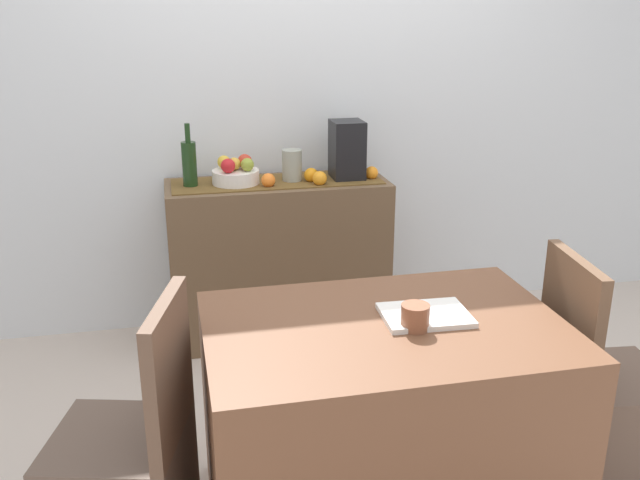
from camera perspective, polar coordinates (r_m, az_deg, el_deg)
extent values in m
cube|color=beige|center=(3.09, 3.13, -14.86)|extent=(6.40, 6.40, 0.02)
cube|color=silver|center=(3.73, -1.43, 13.47)|extent=(6.40, 0.06, 2.70)
cube|color=brown|center=(3.66, -3.41, -1.64)|extent=(1.13, 0.42, 0.84)
cube|color=brown|center=(3.53, -3.54, 4.83)|extent=(1.06, 0.32, 0.01)
cylinder|color=silver|center=(3.50, -6.96, 5.21)|extent=(0.24, 0.24, 0.07)
sphere|color=gold|center=(3.52, -7.92, 6.39)|extent=(0.07, 0.07, 0.07)
sphere|color=red|center=(3.43, -7.60, 6.09)|extent=(0.07, 0.07, 0.07)
sphere|color=olive|center=(3.45, -6.01, 6.20)|extent=(0.07, 0.07, 0.07)
sphere|color=gold|center=(3.48, -7.09, 6.25)|extent=(0.06, 0.06, 0.06)
sphere|color=#BA3524|center=(3.52, -6.22, 6.48)|extent=(0.07, 0.07, 0.07)
cylinder|color=#1B3616|center=(3.47, -10.72, 6.13)|extent=(0.07, 0.07, 0.22)
cylinder|color=#1B3616|center=(3.44, -10.89, 8.69)|extent=(0.03, 0.03, 0.09)
cube|color=black|center=(3.57, 2.25, 7.43)|extent=(0.16, 0.18, 0.30)
cylinder|color=#96998A|center=(3.53, -2.32, 6.14)|extent=(0.10, 0.10, 0.16)
sphere|color=orange|center=(3.43, -4.28, 4.94)|extent=(0.07, 0.07, 0.07)
sphere|color=orange|center=(3.45, -0.03, 5.11)|extent=(0.07, 0.07, 0.07)
sphere|color=orange|center=(3.59, 4.28, 5.55)|extent=(0.07, 0.07, 0.07)
sphere|color=orange|center=(3.52, -0.74, 5.38)|extent=(0.07, 0.07, 0.07)
cube|color=brown|center=(2.41, 5.14, -14.85)|extent=(1.15, 0.78, 0.74)
cube|color=white|center=(2.27, 8.68, -6.15)|extent=(0.29, 0.22, 0.02)
cylinder|color=brown|center=(2.18, 7.89, -6.31)|extent=(0.09, 0.09, 0.08)
cube|color=brown|center=(2.12, -12.36, -10.60)|extent=(0.14, 0.40, 0.45)
cube|color=brown|center=(2.83, 22.34, -14.21)|extent=(0.44, 0.44, 0.45)
cube|color=brown|center=(2.54, 19.99, -6.21)|extent=(0.08, 0.40, 0.45)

